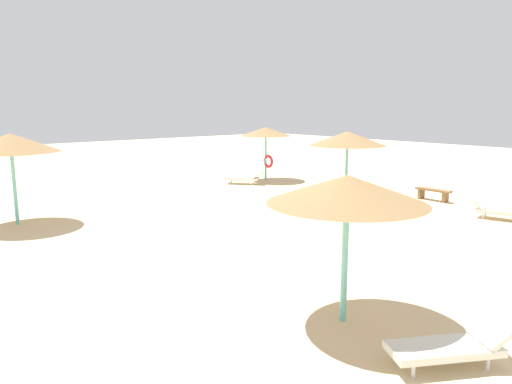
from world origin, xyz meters
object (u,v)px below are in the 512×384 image
object	(u,v)px
parasol_0	(347,190)
parasol_1	(266,132)
parasol_4	(11,143)
lounger_2	(499,211)
parasol_3	(347,139)
bench_0	(433,192)
lounger_0	(452,346)
lounger_1	(245,178)
lounger_3	(320,199)

from	to	relation	value
parasol_0	parasol_1	distance (m)	17.01
parasol_4	lounger_2	distance (m)	16.57
parasol_0	parasol_3	xyz separation A→B (m)	(-7.22, 8.83, 0.13)
parasol_0	bench_0	distance (m)	12.94
parasol_3	lounger_0	size ratio (longest dim) A/B	1.58
parasol_4	lounger_1	bearing A→B (deg)	98.63
parasol_0	lounger_3	distance (m)	10.27
parasol_0	parasol_1	bearing A→B (deg)	143.58
bench_0	lounger_2	bearing A→B (deg)	-22.78
parasol_1	bench_0	size ratio (longest dim) A/B	1.85
parasol_3	lounger_3	xyz separation A→B (m)	(0.12, -1.72, -2.26)
parasol_3	bench_0	xyz separation A→B (m)	(2.24, 2.92, -2.24)
parasol_3	parasol_4	bearing A→B (deg)	-111.31
lounger_1	parasol_0	bearing A→B (deg)	-32.21
parasol_0	parasol_3	world-z (taller)	parasol_3
parasol_0	lounger_1	bearing A→B (deg)	147.79
parasol_1	lounger_2	world-z (taller)	parasol_1
parasol_0	lounger_1	world-z (taller)	parasol_0
parasol_4	lounger_0	bearing A→B (deg)	11.04
parasol_0	lounger_0	size ratio (longest dim) A/B	1.47
parasol_4	lounger_0	distance (m)	14.23
lounger_0	bench_0	xyz separation A→B (m)	(-7.06, 11.69, 0.03)
lounger_3	parasol_4	bearing A→B (deg)	-115.24
parasol_0	lounger_2	distance (m)	10.73
parasol_1	parasol_3	bearing A→B (deg)	-11.10
parasol_0	parasol_4	size ratio (longest dim) A/B	0.94
lounger_1	lounger_3	distance (m)	6.40
parasol_3	bench_0	size ratio (longest dim) A/B	2.06
lounger_1	lounger_2	xyz separation A→B (m)	(11.66, 1.95, 0.01)
bench_0	lounger_0	bearing A→B (deg)	-58.88
parasol_1	parasol_3	xyz separation A→B (m)	(6.46, -1.27, 0.07)
lounger_3	bench_0	size ratio (longest dim) A/B	1.25
lounger_0	lounger_1	size ratio (longest dim) A/B	1.04
bench_0	parasol_1	bearing A→B (deg)	-169.24
lounger_3	bench_0	distance (m)	5.10
parasol_3	bench_0	bearing A→B (deg)	52.49
parasol_0	parasol_1	size ratio (longest dim) A/B	1.03
parasol_1	parasol_0	bearing A→B (deg)	-36.42
parasol_0	bench_0	bearing A→B (deg)	112.97
parasol_1	parasol_3	world-z (taller)	parasol_3
lounger_0	lounger_3	bearing A→B (deg)	142.47
bench_0	parasol_4	bearing A→B (deg)	-115.02
bench_0	lounger_3	bearing A→B (deg)	-114.56
lounger_1	lounger_2	bearing A→B (deg)	9.51
parasol_1	lounger_1	distance (m)	2.79
parasol_3	lounger_2	xyz separation A→B (m)	(5.52, 1.55, -2.27)
parasol_0	lounger_1	size ratio (longest dim) A/B	1.52
parasol_0	parasol_4	world-z (taller)	parasol_4
parasol_1	parasol_3	size ratio (longest dim) A/B	0.90
parasol_1	lounger_2	size ratio (longest dim) A/B	1.41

